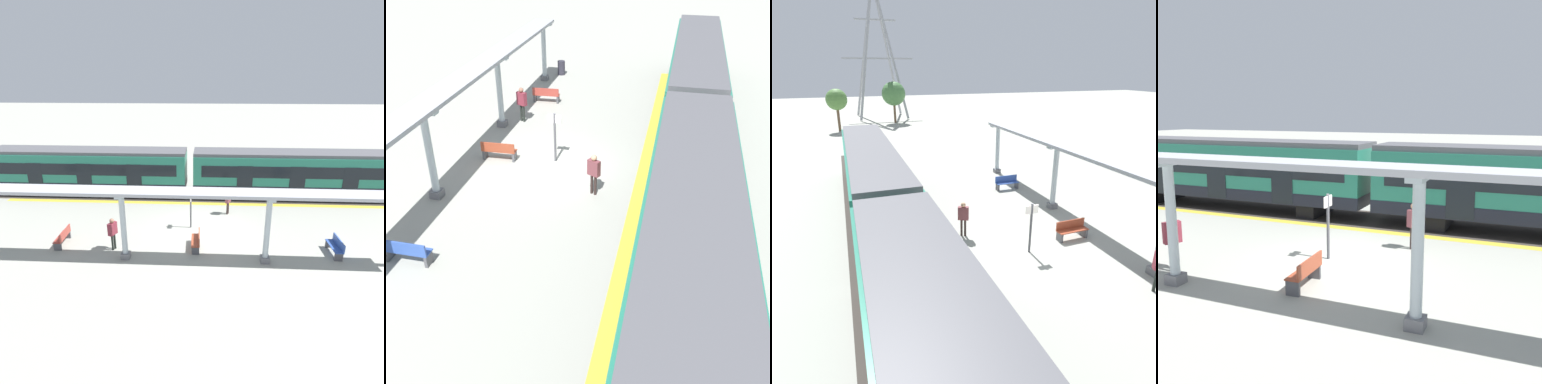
{
  "view_description": "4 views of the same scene",
  "coord_description": "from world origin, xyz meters",
  "views": [
    {
      "loc": [
        17.49,
        0.63,
        8.75
      ],
      "look_at": [
        -0.27,
        -0.33,
        2.19
      ],
      "focal_mm": 29.92,
      "sensor_mm": 36.0,
      "label": 1
    },
    {
      "loc": [
        -4.97,
        17.02,
        9.41
      ],
      "look_at": [
        -1.95,
        3.75,
        1.12
      ],
      "focal_mm": 43.57,
      "sensor_mm": 36.0,
      "label": 2
    },
    {
      "loc": [
        -6.92,
        -11.72,
        7.38
      ],
      "look_at": [
        -1.74,
        3.01,
        1.75
      ],
      "focal_mm": 32.39,
      "sensor_mm": 36.0,
      "label": 3
    },
    {
      "loc": [
        12.66,
        5.62,
        4.81
      ],
      "look_at": [
        -1.78,
        -0.34,
        1.97
      ],
      "focal_mm": 41.0,
      "sensor_mm": 36.0,
      "label": 4
    }
  ],
  "objects": [
    {
      "name": "canopy_pillar_nearest",
      "position": [
        3.62,
        -11.1,
        1.79
      ],
      "size": [
        1.1,
        0.44,
        3.52
      ],
      "color": "slate",
      "rests_on": "ground"
    },
    {
      "name": "canopy_beam",
      "position": [
        3.62,
        -0.12,
        3.6
      ],
      "size": [
        1.2,
        22.76,
        0.16
      ],
      "primitive_type": "cube",
      "color": "#A8AAB2",
      "rests_on": "canopy_pillar_nearest"
    },
    {
      "name": "bench_near_end",
      "position": [
        2.66,
        7.24,
        0.44
      ],
      "size": [
        1.5,
        0.44,
        0.86
      ],
      "color": "#3050A3",
      "rests_on": "ground"
    },
    {
      "name": "trash_bin",
      "position": [
        2.88,
        -12.46,
        0.45
      ],
      "size": [
        0.48,
        0.48,
        0.9
      ],
      "primitive_type": "cylinder",
      "color": "#2A2934",
      "rests_on": "ground"
    },
    {
      "name": "passenger_by_the_benches",
      "position": [
        2.81,
        -4.31,
        1.12
      ],
      "size": [
        0.57,
        0.43,
        1.79
      ],
      "color": "black",
      "rests_on": "ground"
    },
    {
      "name": "canopy_pillar_third",
      "position": [
        3.62,
        3.49,
        1.79
      ],
      "size": [
        1.1,
        0.44,
        3.52
      ],
      "color": "slate",
      "rests_on": "ground"
    },
    {
      "name": "platform_info_sign",
      "position": [
        0.0,
        -0.39,
        1.33
      ],
      "size": [
        0.56,
        0.1,
        2.2
      ],
      "color": "#4C4C51",
      "rests_on": "ground"
    },
    {
      "name": "train_far_carriage",
      "position": [
        -5.67,
        6.92,
        1.83
      ],
      "size": [
        2.65,
        14.81,
        3.48
      ],
      "color": "#23755E",
      "rests_on": "ground"
    },
    {
      "name": "trackbed",
      "position": [
        -5.67,
        0.0,
        0.0
      ],
      "size": [
        3.2,
        40.38,
        0.01
      ],
      "primitive_type": "cube",
      "color": "#38332D",
      "rests_on": "ground"
    },
    {
      "name": "train_near_carriage",
      "position": [
        -5.67,
        -8.47,
        1.83
      ],
      "size": [
        2.65,
        14.81,
        3.48
      ],
      "color": "#23755E",
      "rests_on": "ground"
    },
    {
      "name": "bench_mid_platform",
      "position": [
        2.4,
        -7.22,
        0.44
      ],
      "size": [
        1.52,
        0.52,
        0.86
      ],
      "color": "#9F3A30",
      "rests_on": "ground"
    },
    {
      "name": "tactile_edge_strip",
      "position": [
        -3.84,
        0.0,
        0.0
      ],
      "size": [
        0.48,
        28.38,
        0.01
      ],
      "primitive_type": "cube",
      "color": "gold",
      "rests_on": "ground"
    },
    {
      "name": "bench_far_end",
      "position": [
        2.42,
        0.07,
        0.44
      ],
      "size": [
        1.51,
        0.49,
        0.86
      ],
      "color": "#953D25",
      "rests_on": "ground"
    },
    {
      "name": "passenger_waiting_near_edge",
      "position": [
        -2.14,
        1.94,
        1.04
      ],
      "size": [
        0.53,
        0.4,
        1.67
      ],
      "color": "#2D211E",
      "rests_on": "ground"
    },
    {
      "name": "ground_plane",
      "position": [
        0.0,
        0.0,
        0.0
      ],
      "size": [
        176.0,
        176.0,
        0.0
      ],
      "primitive_type": "plane",
      "color": "#9A9A90"
    },
    {
      "name": "canopy_pillar_second",
      "position": [
        3.62,
        -3.48,
        1.79
      ],
      "size": [
        1.1,
        0.44,
        3.52
      ],
      "color": "slate",
      "rests_on": "ground"
    }
  ]
}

